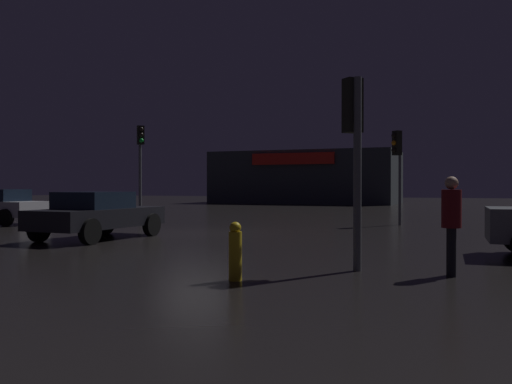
% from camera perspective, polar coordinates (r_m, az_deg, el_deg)
% --- Properties ---
extents(ground_plane, '(120.00, 120.00, 0.00)m').
position_cam_1_polar(ground_plane, '(18.59, -6.35, -4.25)').
color(ground_plane, black).
extents(store_building, '(16.45, 8.10, 4.69)m').
position_cam_1_polar(store_building, '(50.98, 5.18, 1.50)').
color(store_building, '#33383D').
rests_on(store_building, ground).
extents(traffic_signal_main, '(0.42, 0.42, 3.61)m').
position_cam_1_polar(traffic_signal_main, '(10.56, 10.08, 5.86)').
color(traffic_signal_main, '#595B60').
rests_on(traffic_signal_main, ground).
extents(traffic_signal_opposite, '(0.42, 0.43, 3.80)m').
position_cam_1_polar(traffic_signal_opposite, '(22.98, 14.40, 3.80)').
color(traffic_signal_opposite, '#595B60').
rests_on(traffic_signal_opposite, ground).
extents(traffic_signal_cross_left, '(0.42, 0.42, 4.49)m').
position_cam_1_polar(traffic_signal_cross_left, '(27.28, -11.85, 3.98)').
color(traffic_signal_cross_left, '#595B60').
rests_on(traffic_signal_cross_left, ground).
extents(car_near, '(2.16, 4.42, 1.41)m').
position_cam_1_polar(car_near, '(17.13, -16.06, -2.21)').
color(car_near, black).
rests_on(car_near, ground).
extents(pedestrian, '(0.40, 0.40, 1.75)m').
position_cam_1_polar(pedestrian, '(10.26, 19.53, -2.53)').
color(pedestrian, black).
rests_on(pedestrian, ground).
extents(fire_hydrant, '(0.22, 0.22, 0.98)m').
position_cam_1_polar(fire_hydrant, '(9.27, -2.15, -6.16)').
color(fire_hydrant, gold).
rests_on(fire_hydrant, ground).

